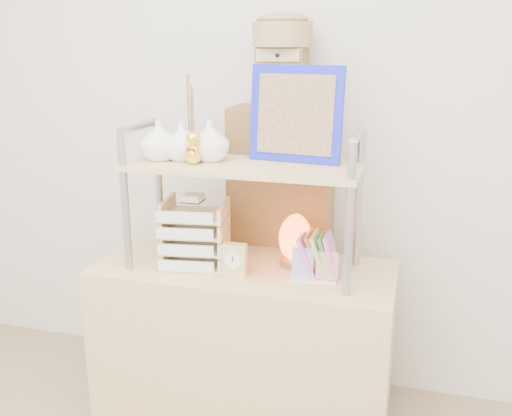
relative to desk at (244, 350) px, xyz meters
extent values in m
cube|color=silver|center=(0.00, 0.50, 0.93)|extent=(3.40, 0.02, 2.60)
cube|color=tan|center=(0.00, 0.00, 0.00)|extent=(1.20, 0.50, 0.75)
cube|color=brown|center=(0.06, 0.37, 0.30)|extent=(0.46, 0.25, 1.35)
cylinder|color=#949AA1|center=(-0.43, -0.15, 0.65)|extent=(0.03, 0.03, 0.55)
cylinder|color=#949AA1|center=(-0.43, 0.15, 0.65)|extent=(0.03, 0.03, 0.55)
cylinder|color=#949AA1|center=(-0.43, 0.00, 0.93)|extent=(0.03, 0.30, 0.03)
cylinder|color=#949AA1|center=(0.43, -0.15, 0.65)|extent=(0.03, 0.03, 0.55)
cylinder|color=#949AA1|center=(0.43, 0.15, 0.65)|extent=(0.03, 0.03, 0.55)
cylinder|color=#949AA1|center=(0.43, 0.00, 0.93)|extent=(0.03, 0.30, 0.03)
cube|color=tan|center=(0.00, 0.00, 0.79)|extent=(0.90, 0.34, 0.02)
imported|color=white|center=(-0.34, -0.02, 0.88)|extent=(0.15, 0.15, 0.16)
imported|color=white|center=(-0.25, 0.00, 0.87)|extent=(0.14, 0.14, 0.15)
imported|color=white|center=(-0.14, 0.02, 0.88)|extent=(0.15, 0.15, 0.16)
cylinder|color=#254EA1|center=(-0.26, 0.12, 0.85)|extent=(0.07, 0.07, 0.10)
cube|color=#151CCB|center=(0.18, 0.10, 0.98)|extent=(0.37, 0.10, 0.37)
cube|color=brown|center=(0.18, 0.09, 0.98)|extent=(0.30, 0.07, 0.30)
cube|color=#DB5FB7|center=(0.35, 0.00, 0.46)|extent=(0.06, 0.12, 0.17)
cube|color=#468743|center=(0.33, 0.02, 0.46)|extent=(0.07, 0.12, 0.17)
cube|color=tan|center=(0.31, 0.00, 0.46)|extent=(0.07, 0.13, 0.17)
cube|color=#C4622E|center=(0.29, 0.02, 0.46)|extent=(0.08, 0.14, 0.16)
cube|color=#DB5FB7|center=(0.27, 0.00, 0.46)|extent=(0.08, 0.14, 0.16)
cube|color=#DEBE85|center=(-0.20, -0.01, 0.38)|extent=(0.27, 0.26, 0.01)
cube|color=white|center=(-0.20, -0.13, 0.40)|extent=(0.22, 0.05, 0.04)
cube|color=#DEBE85|center=(-0.20, -0.01, 0.45)|extent=(0.27, 0.26, 0.01)
cube|color=white|center=(-0.20, -0.13, 0.47)|extent=(0.22, 0.05, 0.04)
cube|color=#DEBE85|center=(-0.20, -0.01, 0.51)|extent=(0.27, 0.26, 0.01)
cube|color=white|center=(-0.20, -0.13, 0.54)|extent=(0.22, 0.05, 0.04)
cube|color=#DEBE85|center=(-0.20, -0.01, 0.58)|extent=(0.27, 0.26, 0.01)
cube|color=white|center=(-0.20, -0.13, 0.60)|extent=(0.22, 0.05, 0.04)
cube|color=beige|center=(-0.20, -0.03, 0.66)|extent=(0.07, 0.07, 0.03)
cylinder|color=brown|center=(0.19, 0.08, 0.39)|extent=(0.12, 0.12, 0.03)
ellipsoid|color=#FF581E|center=(0.19, 0.08, 0.49)|extent=(0.14, 0.13, 0.19)
cube|color=tan|center=(-0.01, -0.10, 0.44)|extent=(0.09, 0.04, 0.13)
cylinder|color=white|center=(-0.01, -0.12, 0.45)|extent=(0.07, 0.01, 0.07)
cube|color=white|center=(0.30, -0.07, 0.38)|extent=(0.18, 0.06, 0.01)
cube|color=navy|center=(0.25, -0.06, 0.44)|extent=(0.08, 0.03, 0.11)
cube|color=tan|center=(0.34, -0.05, 0.44)|extent=(0.08, 0.03, 0.11)
cube|color=brown|center=(0.06, 0.35, 1.10)|extent=(0.20, 0.15, 0.25)
cube|color=tan|center=(0.06, 0.27, 1.01)|extent=(0.18, 0.01, 0.05)
cube|color=tan|center=(0.06, 0.27, 1.07)|extent=(0.18, 0.01, 0.05)
cube|color=tan|center=(0.06, 0.27, 1.13)|extent=(0.18, 0.01, 0.05)
cube|color=tan|center=(0.06, 0.27, 1.19)|extent=(0.18, 0.01, 0.05)
cylinder|color=olive|center=(0.06, 0.35, 1.28)|extent=(0.25, 0.25, 0.10)
camera|label=1|loc=(0.64, -2.04, 1.24)|focal=40.00mm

